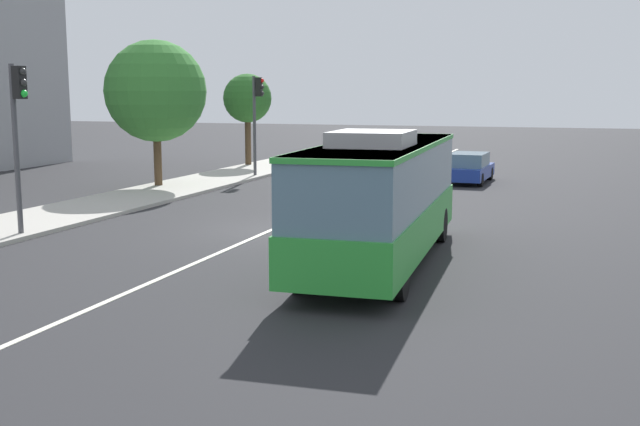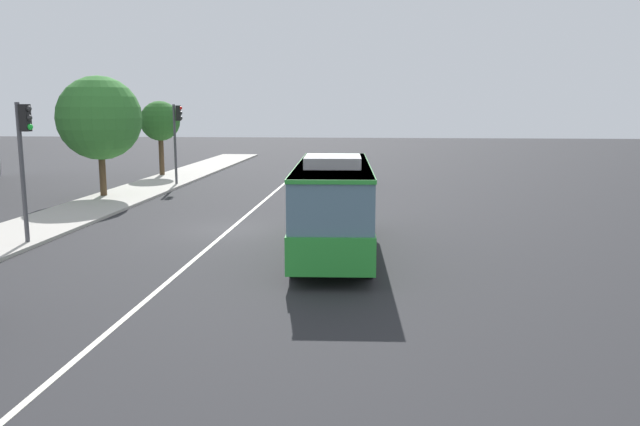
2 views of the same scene
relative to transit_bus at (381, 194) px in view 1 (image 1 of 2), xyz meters
The scene contains 9 objects.
ground_plane 6.13m from the transit_bus, 50.71° to the left, with size 160.00×160.00×0.00m, color #28282B.
sidewalk_kerb 13.28m from the transit_bus, 73.65° to the left, with size 80.00×3.72×0.14m, color #B2ADA3.
lane_centre_line 6.12m from the transit_bus, 50.71° to the left, with size 76.00×0.16×0.01m, color silver.
transit_bus is the anchor object (origin of this frame).
sedan_blue 19.10m from the transit_bus, ahead, with size 4.56×1.95×1.46m.
traffic_light_mid_block 21.07m from the transit_bus, 32.04° to the left, with size 0.34×0.62×5.20m.
traffic_light_far_corner 11.25m from the transit_bus, 90.00° to the left, with size 0.34×0.62×5.20m.
street_tree_kerbside_left 27.08m from the transit_bus, 31.32° to the left, with size 2.85×2.85×5.47m.
street_tree_kerbside_centre 18.54m from the transit_bus, 48.31° to the left, with size 4.60×4.60×6.73m.
Camera 1 is at (-22.61, -9.35, 4.35)m, focal length 43.38 mm.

